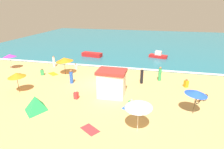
% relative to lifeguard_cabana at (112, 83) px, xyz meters
% --- Properties ---
extents(ground_plane, '(60.00, 60.00, 0.00)m').
position_rel_lifeguard_cabana_xyz_m(ground_plane, '(-2.25, 2.66, -1.37)').
color(ground_plane, '#E5B26B').
extents(ocean_water, '(60.00, 44.00, 0.10)m').
position_rel_lifeguard_cabana_xyz_m(ocean_water, '(-2.25, 30.66, -1.32)').
color(ocean_water, teal).
rests_on(ocean_water, ground_plane).
extents(wave_breaker_foam, '(57.00, 0.70, 0.01)m').
position_rel_lifeguard_cabana_xyz_m(wave_breaker_foam, '(-2.25, 8.96, -1.27)').
color(wave_breaker_foam, white).
rests_on(wave_breaker_foam, ocean_water).
extents(lifeguard_cabana, '(2.77, 2.15, 2.70)m').
position_rel_lifeguard_cabana_xyz_m(lifeguard_cabana, '(0.00, 0.00, 0.00)').
color(lifeguard_cabana, white).
rests_on(lifeguard_cabana, ground_plane).
extents(beach_umbrella_0, '(2.52, 2.51, 2.18)m').
position_rel_lifeguard_cabana_xyz_m(beach_umbrella_0, '(-9.60, -1.42, 0.54)').
color(beach_umbrella_0, '#4C3823').
rests_on(beach_umbrella_0, ground_plane).
extents(beach_umbrella_1, '(2.00, 1.97, 2.22)m').
position_rel_lifeguard_cabana_xyz_m(beach_umbrella_1, '(7.47, -1.69, 0.57)').
color(beach_umbrella_1, '#4C3823').
rests_on(beach_umbrella_1, ground_plane).
extents(beach_umbrella_3, '(2.48, 2.48, 2.20)m').
position_rel_lifeguard_cabana_xyz_m(beach_umbrella_3, '(-15.83, 5.07, 0.58)').
color(beach_umbrella_3, silver).
rests_on(beach_umbrella_3, ground_plane).
extents(beach_umbrella_4, '(2.91, 2.89, 2.33)m').
position_rel_lifeguard_cabana_xyz_m(beach_umbrella_4, '(-7.40, 4.77, 0.63)').
color(beach_umbrella_4, '#4C3823').
rests_on(beach_umbrella_4, ground_plane).
extents(beach_umbrella_5, '(2.63, 2.64, 2.39)m').
position_rel_lifeguard_cabana_xyz_m(beach_umbrella_5, '(3.17, -5.20, 0.75)').
color(beach_umbrella_5, silver).
rests_on(beach_umbrella_5, ground_plane).
extents(beach_tent, '(1.89, 2.25, 1.33)m').
position_rel_lifeguard_cabana_xyz_m(beach_tent, '(-5.70, -4.26, -0.71)').
color(beach_tent, green).
rests_on(beach_tent, ground_plane).
extents(parked_bicycle, '(1.32, 1.34, 0.76)m').
position_rel_lifeguard_cabana_xyz_m(parked_bicycle, '(8.52, 0.61, -0.99)').
color(parked_bicycle, black).
rests_on(parked_bicycle, ground_plane).
extents(beachgoer_0, '(0.56, 0.56, 0.89)m').
position_rel_lifeguard_cabana_xyz_m(beachgoer_0, '(-10.18, 3.79, -0.99)').
color(beachgoer_0, green).
rests_on(beachgoer_0, ground_plane).
extents(beachgoer_1, '(0.54, 0.54, 0.96)m').
position_rel_lifeguard_cabana_xyz_m(beachgoer_1, '(7.52, 4.03, -0.96)').
color(beachgoer_1, orange).
rests_on(beachgoer_1, ground_plane).
extents(beachgoer_3, '(0.40, 0.40, 1.62)m').
position_rel_lifeguard_cabana_xyz_m(beachgoer_3, '(0.34, 2.80, -0.61)').
color(beachgoer_3, green).
rests_on(beachgoer_3, ground_plane).
extents(beachgoer_4, '(0.47, 0.47, 1.63)m').
position_rel_lifeguard_cabana_xyz_m(beachgoer_4, '(-10.49, 7.42, -0.61)').
color(beachgoer_4, white).
rests_on(beachgoer_4, ground_plane).
extents(beachgoer_5, '(0.53, 0.53, 1.64)m').
position_rel_lifeguard_cabana_xyz_m(beachgoer_5, '(-5.31, 2.12, -0.61)').
color(beachgoer_5, blue).
rests_on(beachgoer_5, ground_plane).
extents(beachgoer_7, '(0.63, 0.63, 0.94)m').
position_rel_lifeguard_cabana_xyz_m(beachgoer_7, '(2.29, -2.13, -0.97)').
color(beachgoer_7, green).
rests_on(beachgoer_7, ground_plane).
extents(beachgoer_8, '(0.52, 0.52, 1.74)m').
position_rel_lifeguard_cabana_xyz_m(beachgoer_8, '(4.64, 5.34, -0.56)').
color(beachgoer_8, green).
rests_on(beachgoer_8, ground_plane).
extents(beachgoer_9, '(0.42, 0.42, 0.91)m').
position_rel_lifeguard_cabana_xyz_m(beachgoer_9, '(-3.19, -1.44, -0.97)').
color(beachgoer_9, red).
rests_on(beachgoer_9, ground_plane).
extents(beachgoer_10, '(0.55, 0.55, 0.81)m').
position_rel_lifeguard_cabana_xyz_m(beachgoer_10, '(-7.01, 7.22, -1.03)').
color(beachgoer_10, white).
rests_on(beachgoer_10, ground_plane).
extents(beachgoer_11, '(0.48, 0.48, 1.84)m').
position_rel_lifeguard_cabana_xyz_m(beachgoer_11, '(2.62, 3.99, -0.51)').
color(beachgoer_11, black).
rests_on(beachgoer_11, ground_plane).
extents(beach_towel_0, '(1.71, 1.55, 0.01)m').
position_rel_lifeguard_cabana_xyz_m(beach_towel_0, '(-9.04, 4.50, -1.37)').
color(beach_towel_0, orange).
rests_on(beach_towel_0, ground_plane).
extents(beach_towel_1, '(1.64, 1.48, 0.01)m').
position_rel_lifeguard_cabana_xyz_m(beach_towel_1, '(-0.22, -5.85, -1.37)').
color(beach_towel_1, red).
rests_on(beach_towel_1, ground_plane).
extents(beach_towel_2, '(1.71, 1.25, 0.01)m').
position_rel_lifeguard_cabana_xyz_m(beach_towel_2, '(2.28, -2.32, -1.37)').
color(beach_towel_2, blue).
rests_on(beach_towel_2, ground_plane).
extents(beach_towel_3, '(1.83, 1.69, 0.01)m').
position_rel_lifeguard_cabana_xyz_m(beach_towel_3, '(-13.03, 2.96, -1.37)').
color(beach_towel_3, red).
rests_on(beach_towel_3, ground_plane).
extents(small_boat_0, '(3.62, 1.75, 0.68)m').
position_rel_lifeguard_cabana_xyz_m(small_boat_0, '(-6.89, 14.02, -0.93)').
color(small_boat_0, red).
rests_on(small_boat_0, ocean_water).
extents(small_boat_1, '(3.18, 1.93, 1.16)m').
position_rel_lifeguard_cabana_xyz_m(small_boat_1, '(4.33, 15.95, -0.90)').
color(small_boat_1, red).
rests_on(small_boat_1, ocean_water).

